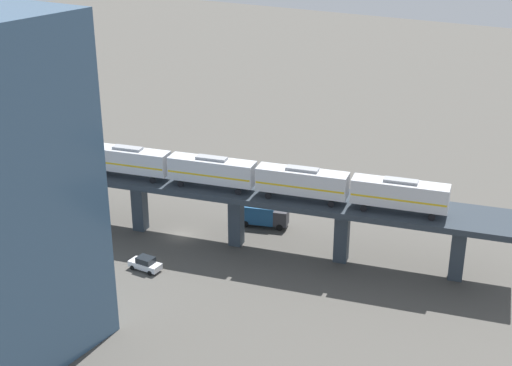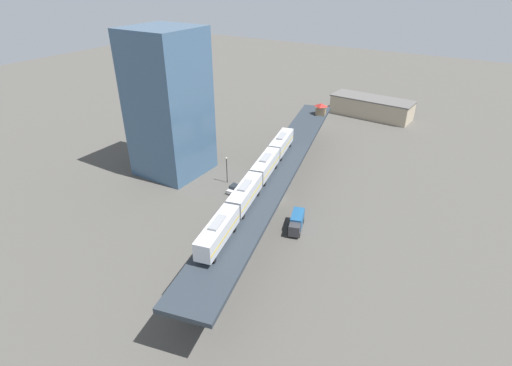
% 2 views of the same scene
% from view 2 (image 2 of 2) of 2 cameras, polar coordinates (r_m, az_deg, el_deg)
% --- Properties ---
extents(ground_plane, '(400.00, 400.00, 0.00)m').
position_cam_2_polar(ground_plane, '(93.32, 3.14, -2.37)').
color(ground_plane, '#4C4944').
extents(elevated_viaduct, '(29.32, 91.47, 8.77)m').
position_cam_2_polar(elevated_viaduct, '(89.53, 3.23, 1.69)').
color(elevated_viaduct, '#283039').
rests_on(elevated_viaduct, ground).
extents(subway_train, '(14.17, 49.11, 4.45)m').
position_cam_2_polar(subway_train, '(78.18, 0.00, 0.67)').
color(subway_train, silver).
rests_on(subway_train, elevated_viaduct).
extents(signal_hut, '(3.87, 3.87, 3.40)m').
position_cam_2_polar(signal_hut, '(122.62, 9.26, 10.46)').
color(signal_hut, '#8C7251').
rests_on(signal_hut, elevated_viaduct).
extents(street_car_white, '(2.07, 4.46, 1.89)m').
position_cam_2_polar(street_car_white, '(96.02, -3.11, -0.76)').
color(street_car_white, silver).
rests_on(street_car_white, ground).
extents(street_car_red, '(2.51, 4.64, 1.89)m').
position_cam_2_polar(street_car_red, '(115.88, 3.98, 4.57)').
color(street_car_red, '#AD1E1E').
rests_on(street_car_red, ground).
extents(street_car_black, '(3.16, 4.75, 1.89)m').
position_cam_2_polar(street_car_black, '(107.74, 1.05, 2.71)').
color(street_car_black, black).
rests_on(street_car_black, ground).
extents(delivery_truck, '(4.35, 7.54, 3.20)m').
position_cam_2_polar(delivery_truck, '(82.65, 5.82, -5.53)').
color(delivery_truck, '#333338').
rests_on(delivery_truck, ground).
extents(street_lamp, '(0.44, 0.44, 6.94)m').
position_cam_2_polar(street_lamp, '(98.94, -4.20, 2.20)').
color(street_lamp, black).
rests_on(street_lamp, ground).
extents(warehouse_building, '(29.13, 11.93, 6.80)m').
position_cam_2_polar(warehouse_building, '(151.74, 16.16, 10.37)').
color(warehouse_building, tan).
rests_on(warehouse_building, ground).
extents(office_tower, '(16.00, 16.00, 36.00)m').
position_cam_2_polar(office_tower, '(102.39, -12.37, 10.92)').
color(office_tower, '#3D5B7A').
rests_on(office_tower, ground).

